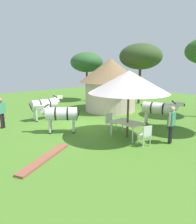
{
  "coord_description": "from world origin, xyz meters",
  "views": [
    {
      "loc": [
        8.46,
        -6.85,
        3.31
      ],
      "look_at": [
        0.91,
        0.18,
        1.0
      ],
      "focal_mm": 32.98,
      "sensor_mm": 36.0,
      "label": 1
    }
  ],
  "objects": [
    {
      "name": "zebra_nearest_camera",
      "position": [
        -3.04,
        -0.68,
        0.97
      ],
      "size": [
        0.72,
        2.3,
        1.51
      ],
      "rotation": [
        0.0,
        0.0,
        6.22
      ],
      "color": "silver",
      "rests_on": "ground_plane"
    },
    {
      "name": "zebra_toward_hut",
      "position": [
        2.57,
        3.3,
        0.98
      ],
      "size": [
        2.3,
        1.11,
        1.52
      ],
      "rotation": [
        0.0,
        0.0,
        5.01
      ],
      "color": "silver",
      "rests_on": "ground_plane"
    },
    {
      "name": "brick_patio_kerb",
      "position": [
        2.08,
        -3.54,
        0.04
      ],
      "size": [
        1.58,
        2.66,
        0.08
      ],
      "primitive_type": "cube",
      "rotation": [
        0.0,
        0.0,
        2.04
      ],
      "color": "brown",
      "rests_on": "ground_plane"
    },
    {
      "name": "zebra_by_umbrella",
      "position": [
        -0.16,
        -1.4,
        0.96
      ],
      "size": [
        1.61,
        1.84,
        1.49
      ],
      "rotation": [
        0.0,
        0.0,
        2.45
      ],
      "color": "silver",
      "rests_on": "ground_plane"
    },
    {
      "name": "shade_umbrella",
      "position": [
        2.59,
        0.51,
        2.62
      ],
      "size": [
        3.67,
        3.67,
        3.12
      ],
      "color": "brown",
      "rests_on": "ground_plane"
    },
    {
      "name": "patio_chair_near_lawn",
      "position": [
        3.82,
        0.2,
        0.52
      ],
      "size": [
        0.52,
        0.53,
        0.9
      ],
      "rotation": [
        0.0,
        0.0,
        1.32
      ],
      "color": "white",
      "rests_on": "ground_plane"
    },
    {
      "name": "thatched_hut",
      "position": [
        -2.24,
        4.36,
        2.14
      ],
      "size": [
        4.63,
        4.63,
        3.87
      ],
      "rotation": [
        0.0,
        0.0,
        5.62
      ],
      "color": "beige",
      "rests_on": "ground_plane"
    },
    {
      "name": "acacia_tree_far_lawn",
      "position": [
        -2.53,
        8.44,
        4.11
      ],
      "size": [
        3.7,
        3.7,
        5.23
      ],
      "color": "brown",
      "rests_on": "ground_plane"
    },
    {
      "name": "ground_plane",
      "position": [
        0.0,
        0.0,
        0.0
      ],
      "size": [
        36.0,
        36.0,
        0.0
      ],
      "primitive_type": "plane",
      "color": "#4A7A28"
    },
    {
      "name": "patio_dining_table",
      "position": [
        2.59,
        0.51,
        0.66
      ],
      "size": [
        1.52,
        0.99,
        0.74
      ],
      "rotation": [
        0.0,
        0.0,
        -0.06
      ],
      "color": "silver",
      "rests_on": "ground_plane"
    },
    {
      "name": "patio_chair_near_hut",
      "position": [
        1.33,
        0.66,
        0.52
      ],
      "size": [
        0.47,
        0.48,
        0.9
      ],
      "rotation": [
        0.0,
        0.0,
        -1.68
      ],
      "color": "silver",
      "rests_on": "ground_plane"
    },
    {
      "name": "acacia_tree_right_background",
      "position": [
        -6.88,
        5.96,
        3.65
      ],
      "size": [
        3.07,
        3.07,
        4.58
      ],
      "color": "brown",
      "rests_on": "ground_plane"
    },
    {
      "name": "guest_beside_umbrella",
      "position": [
        4.38,
        1.25,
        0.99
      ],
      "size": [
        0.27,
        0.59,
        1.65
      ],
      "rotation": [
        0.0,
        0.0,
        4.86
      ],
      "color": "black",
      "rests_on": "ground_plane"
    },
    {
      "name": "standing_watcher",
      "position": [
        -2.97,
        -3.3,
        0.99
      ],
      "size": [
        0.39,
        0.53,
        1.65
      ],
      "rotation": [
        0.0,
        0.0,
        -1.07
      ],
      "color": "black",
      "rests_on": "ground_plane"
    }
  ]
}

